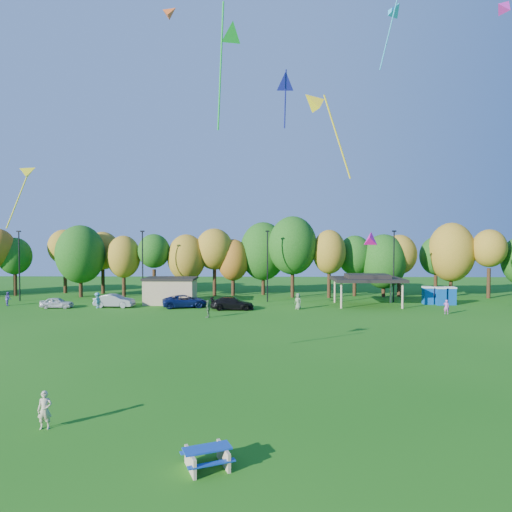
{
  "coord_description": "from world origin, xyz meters",
  "views": [
    {
      "loc": [
        1.83,
        -17.94,
        7.87
      ],
      "look_at": [
        1.3,
        6.0,
        7.03
      ],
      "focal_mm": 32.0,
      "sensor_mm": 36.0,
      "label": 1
    }
  ],
  "objects_px": {
    "picnic_table": "(207,456)",
    "car_b": "(115,301)",
    "car_d": "(232,303)",
    "porta_potties": "(439,296)",
    "car_a": "(57,303)",
    "car_c": "(185,301)",
    "kite_flyer": "(45,410)"
  },
  "relations": [
    {
      "from": "picnic_table",
      "to": "car_b",
      "type": "height_order",
      "value": "car_b"
    },
    {
      "from": "picnic_table",
      "to": "car_d",
      "type": "xyz_separation_m",
      "value": [
        -1.81,
        35.73,
        0.3
      ]
    },
    {
      "from": "porta_potties",
      "to": "car_a",
      "type": "relative_size",
      "value": 1.03
    },
    {
      "from": "car_b",
      "to": "car_c",
      "type": "height_order",
      "value": "car_b"
    },
    {
      "from": "porta_potties",
      "to": "car_a",
      "type": "distance_m",
      "value": 45.55
    },
    {
      "from": "picnic_table",
      "to": "kite_flyer",
      "type": "xyz_separation_m",
      "value": [
        -7.19,
        3.1,
        0.38
      ]
    },
    {
      "from": "picnic_table",
      "to": "kite_flyer",
      "type": "height_order",
      "value": "kite_flyer"
    },
    {
      "from": "porta_potties",
      "to": "car_b",
      "type": "bearing_deg",
      "value": -175.51
    },
    {
      "from": "kite_flyer",
      "to": "car_c",
      "type": "relative_size",
      "value": 0.3
    },
    {
      "from": "car_c",
      "to": "car_d",
      "type": "bearing_deg",
      "value": -119.63
    },
    {
      "from": "car_a",
      "to": "car_d",
      "type": "bearing_deg",
      "value": -96.0
    },
    {
      "from": "picnic_table",
      "to": "car_c",
      "type": "bearing_deg",
      "value": 78.31
    },
    {
      "from": "porta_potties",
      "to": "car_d",
      "type": "bearing_deg",
      "value": -169.42
    },
    {
      "from": "car_c",
      "to": "porta_potties",
      "type": "bearing_deg",
      "value": -97.74
    },
    {
      "from": "car_a",
      "to": "car_b",
      "type": "height_order",
      "value": "car_b"
    },
    {
      "from": "picnic_table",
      "to": "car_a",
      "type": "distance_m",
      "value": 42.76
    },
    {
      "from": "car_c",
      "to": "car_a",
      "type": "bearing_deg",
      "value": 79.79
    },
    {
      "from": "porta_potties",
      "to": "car_d",
      "type": "relative_size",
      "value": 0.76
    },
    {
      "from": "kite_flyer",
      "to": "car_b",
      "type": "xyz_separation_m",
      "value": [
        -8.55,
        34.25,
        -0.03
      ]
    },
    {
      "from": "picnic_table",
      "to": "car_c",
      "type": "xyz_separation_m",
      "value": [
        -7.43,
        37.37,
        0.32
      ]
    },
    {
      "from": "car_c",
      "to": "car_d",
      "type": "height_order",
      "value": "car_c"
    },
    {
      "from": "porta_potties",
      "to": "picnic_table",
      "type": "relative_size",
      "value": 1.84
    },
    {
      "from": "picnic_table",
      "to": "car_d",
      "type": "bearing_deg",
      "value": 69.96
    },
    {
      "from": "porta_potties",
      "to": "kite_flyer",
      "type": "distance_m",
      "value": 48.11
    },
    {
      "from": "car_d",
      "to": "car_b",
      "type": "bearing_deg",
      "value": 81.99
    },
    {
      "from": "kite_flyer",
      "to": "porta_potties",
      "type": "bearing_deg",
      "value": 43.08
    },
    {
      "from": "picnic_table",
      "to": "car_a",
      "type": "relative_size",
      "value": 0.56
    },
    {
      "from": "porta_potties",
      "to": "car_d",
      "type": "height_order",
      "value": "porta_potties"
    },
    {
      "from": "car_c",
      "to": "car_d",
      "type": "relative_size",
      "value": 1.07
    },
    {
      "from": "porta_potties",
      "to": "kite_flyer",
      "type": "relative_size",
      "value": 2.36
    },
    {
      "from": "porta_potties",
      "to": "car_c",
      "type": "relative_size",
      "value": 0.71
    },
    {
      "from": "car_c",
      "to": "car_d",
      "type": "distance_m",
      "value": 5.85
    }
  ]
}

